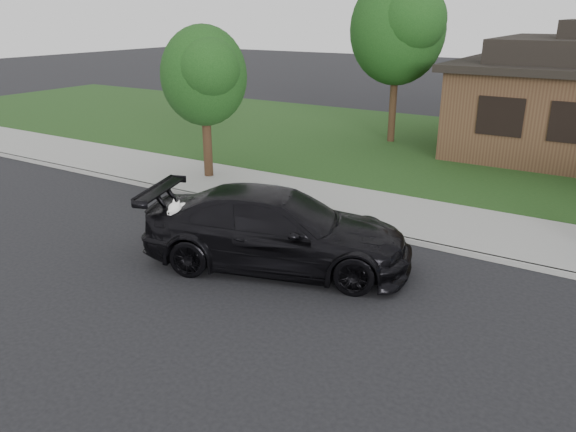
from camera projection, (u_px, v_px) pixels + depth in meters
The scene contains 7 objects.
ground at pixel (349, 309), 10.07m from camera, with size 120.00×120.00×0.00m, color black.
sidewalk at pixel (437, 223), 14.04m from camera, with size 60.00×3.00×0.12m, color gray.
curb at pixel (416, 242), 12.84m from camera, with size 60.00×0.12×0.12m, color gray.
lawn at pixel (506, 157), 20.42m from camera, with size 60.00×13.00×0.13m, color #193814.
sedan at pixel (277, 229), 11.57m from camera, with size 5.95×3.85×1.60m.
tree_0 at pixel (401, 27), 20.96m from camera, with size 3.78×3.60×6.34m.
tree_2 at pixel (205, 75), 16.69m from camera, with size 2.73×2.60×4.59m.
Camera 1 is at (3.77, -8.13, 5.02)m, focal length 35.00 mm.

